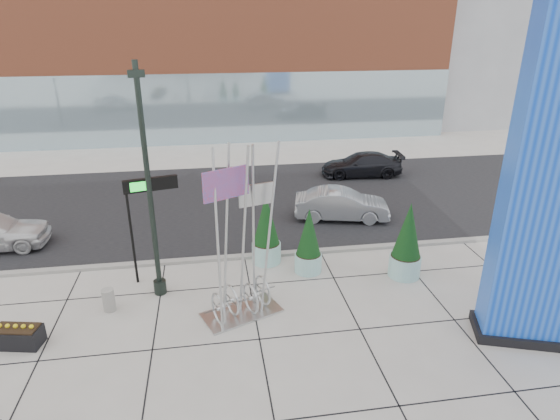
{
  "coord_description": "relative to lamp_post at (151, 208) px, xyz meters",
  "views": [
    {
      "loc": [
        -0.12,
        -11.96,
        8.54
      ],
      "look_at": [
        2.07,
        2.0,
        2.74
      ],
      "focal_mm": 30.0,
      "sensor_mm": 36.0,
      "label": 1
    }
  ],
  "objects": [
    {
      "name": "ground",
      "position": [
        2.0,
        -1.97,
        -3.07
      ],
      "size": [
        160.0,
        160.0,
        0.0
      ],
      "primitive_type": "plane",
      "color": "#9E9991",
      "rests_on": "ground"
    },
    {
      "name": "street_asphalt",
      "position": [
        2.0,
        8.03,
        -3.06
      ],
      "size": [
        80.0,
        12.0,
        0.02
      ],
      "primitive_type": "cube",
      "color": "black",
      "rests_on": "ground"
    },
    {
      "name": "curb_edge",
      "position": [
        2.0,
        2.03,
        -3.01
      ],
      "size": [
        80.0,
        0.3,
        0.12
      ],
      "primitive_type": "cube",
      "color": "gray",
      "rests_on": "ground"
    },
    {
      "name": "tower_podium",
      "position": [
        3.0,
        25.03,
        2.43
      ],
      "size": [
        34.0,
        10.0,
        11.0
      ],
      "primitive_type": "cube",
      "color": "#99482C",
      "rests_on": "ground"
    },
    {
      "name": "tower_glass_front",
      "position": [
        3.0,
        20.23,
        -0.57
      ],
      "size": [
        34.0,
        0.6,
        5.0
      ],
      "primitive_type": "cube",
      "color": "#8CA5B2",
      "rests_on": "ground"
    },
    {
      "name": "building_grey_parking",
      "position": [
        28.0,
        30.03,
        5.93
      ],
      "size": [
        20.0,
        18.0,
        18.0
      ],
      "primitive_type": "cube",
      "color": "slate",
      "rests_on": "ground"
    },
    {
      "name": "lamp_post",
      "position": [
        0.0,
        0.0,
        0.0
      ],
      "size": [
        0.5,
        0.41,
        7.49
      ],
      "rotation": [
        0.0,
        0.0,
        0.17
      ],
      "color": "black",
      "rests_on": "ground"
    },
    {
      "name": "public_art_sculpture",
      "position": [
        2.61,
        -1.61,
        -1.64
      ],
      "size": [
        2.66,
        2.01,
        5.43
      ],
      "rotation": [
        0.0,
        0.0,
        0.39
      ],
      "color": "#B6B9BB",
      "rests_on": "ground"
    },
    {
      "name": "concrete_bollard",
      "position": [
        -1.5,
        -0.78,
        -2.69
      ],
      "size": [
        0.38,
        0.38,
        0.74
      ],
      "primitive_type": "cylinder",
      "color": "gray",
      "rests_on": "ground"
    },
    {
      "name": "overhead_street_sign",
      "position": [
        -0.21,
        0.83,
        0.14
      ],
      "size": [
        1.74,
        0.56,
        3.73
      ],
      "rotation": [
        0.0,
        0.0,
        0.24
      ],
      "color": "black",
      "rests_on": "ground"
    },
    {
      "name": "round_planter_east",
      "position": [
        8.52,
        -0.17,
        -1.75
      ],
      "size": [
        1.12,
        1.12,
        2.79
      ],
      "color": "#99CECA",
      "rests_on": "ground"
    },
    {
      "name": "round_planter_mid",
      "position": [
        5.2,
        0.68,
        -1.91
      ],
      "size": [
        0.98,
        0.98,
        2.45
      ],
      "color": "#99CECA",
      "rests_on": "ground"
    },
    {
      "name": "round_planter_west",
      "position": [
        3.8,
        1.63,
        -1.78
      ],
      "size": [
        1.09,
        1.09,
        2.72
      ],
      "color": "#99CECA",
      "rests_on": "ground"
    },
    {
      "name": "box_planter_north",
      "position": [
        -3.71,
        -2.16,
        -2.75
      ],
      "size": [
        1.37,
        0.88,
        0.7
      ],
      "rotation": [
        0.0,
        0.0,
        -0.2
      ],
      "color": "black",
      "rests_on": "ground"
    },
    {
      "name": "car_silver_mid",
      "position": [
        7.7,
        5.11,
        -2.37
      ],
      "size": [
        4.45,
        2.35,
        1.39
      ],
      "primitive_type": "imported",
      "rotation": [
        0.0,
        0.0,
        1.35
      ],
      "color": "#929398",
      "rests_on": "ground"
    },
    {
      "name": "car_dark_east",
      "position": [
        10.6,
        11.11,
        -2.4
      ],
      "size": [
        4.75,
        2.23,
        1.34
      ],
      "primitive_type": "imported",
      "rotation": [
        0.0,
        0.0,
        -1.65
      ],
      "color": "black",
      "rests_on": "ground"
    }
  ]
}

